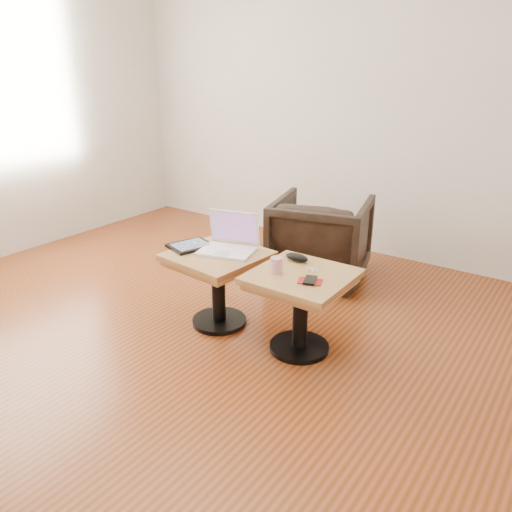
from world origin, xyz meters
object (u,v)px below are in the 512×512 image
Objects in this scene: laptop at (229,243)px; striped_cup at (277,265)px; armchair at (321,239)px; side_table_right at (301,293)px; side_table_left at (218,271)px.

striped_cup is (0.45, -0.12, -0.00)m from laptop.
striped_cup is at bearing 90.64° from armchair.
laptop is 1.03m from armchair.
laptop is (-0.58, 0.05, 0.18)m from side_table_right.
side_table_left is at bearing -177.62° from side_table_right.
side_table_right is 0.61m from laptop.
side_table_right is 1.13m from armchair.
side_table_left is 1.52× the size of laptop.
striped_cup reaches higher than side_table_left.
laptop is at bearing 72.88° from side_table_left.
side_table_left is at bearing -127.52° from laptop.
armchair is at bearing 105.39° from striped_cup.
side_table_right is 1.40× the size of laptop.
side_table_left is 0.61m from side_table_right.
armchair reaches higher than side_table_left.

